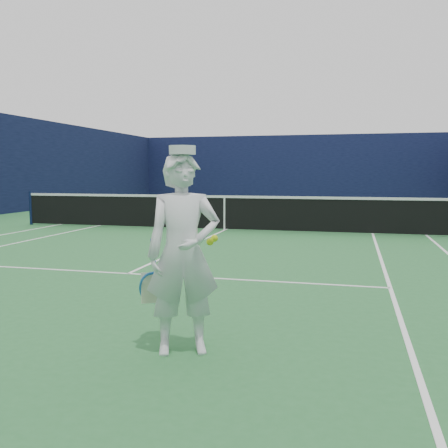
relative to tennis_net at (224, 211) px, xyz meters
name	(u,v)px	position (x,y,z in m)	size (l,w,h in m)	color
ground	(224,230)	(0.00, 0.00, -0.55)	(80.00, 80.00, 0.00)	#286933
court_markings	(224,230)	(0.00, 0.00, -0.55)	(11.03, 23.83, 0.01)	white
windscreen_fence	(224,161)	(0.00, 0.00, 1.45)	(20.12, 36.12, 4.00)	#0E1336
tennis_net	(224,211)	(0.00, 0.00, 0.00)	(12.88, 0.09, 1.07)	#141E4C
tennis_player	(183,253)	(2.06, -9.56, 0.38)	(0.89, 0.67, 1.91)	white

